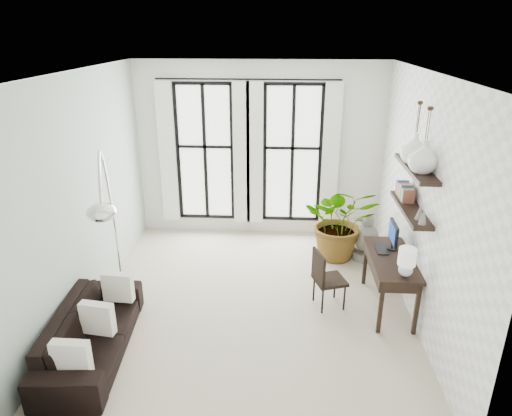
# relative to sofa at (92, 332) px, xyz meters

# --- Properties ---
(floor) EXTENTS (5.00, 5.00, 0.00)m
(floor) POSITION_rel_sofa_xyz_m (1.80, 1.22, -0.30)
(floor) COLOR #C2B49A
(floor) RESTS_ON ground
(ceiling) EXTENTS (5.00, 5.00, 0.00)m
(ceiling) POSITION_rel_sofa_xyz_m (1.80, 1.22, 2.90)
(ceiling) COLOR white
(ceiling) RESTS_ON wall_back
(wall_left) EXTENTS (0.00, 5.00, 5.00)m
(wall_left) POSITION_rel_sofa_xyz_m (-0.45, 1.22, 1.30)
(wall_left) COLOR #A4B7AA
(wall_left) RESTS_ON floor
(wall_right) EXTENTS (0.00, 5.00, 5.00)m
(wall_right) POSITION_rel_sofa_xyz_m (4.05, 1.22, 1.30)
(wall_right) COLOR white
(wall_right) RESTS_ON floor
(wall_back) EXTENTS (4.50, 0.00, 4.50)m
(wall_back) POSITION_rel_sofa_xyz_m (1.80, 3.72, 1.30)
(wall_back) COLOR white
(wall_back) RESTS_ON floor
(windows) EXTENTS (3.26, 0.13, 2.65)m
(windows) POSITION_rel_sofa_xyz_m (1.60, 3.64, 1.26)
(windows) COLOR white
(windows) RESTS_ON wall_back
(wall_shelves) EXTENTS (0.25, 1.30, 0.60)m
(wall_shelves) POSITION_rel_sofa_xyz_m (3.91, 1.27, 1.43)
(wall_shelves) COLOR black
(wall_shelves) RESTS_ON wall_right
(sofa) EXTENTS (0.96, 2.09, 0.59)m
(sofa) POSITION_rel_sofa_xyz_m (0.00, 0.00, 0.00)
(sofa) COLOR black
(sofa) RESTS_ON floor
(throw_pillows) EXTENTS (0.40, 1.52, 0.40)m
(throw_pillows) POSITION_rel_sofa_xyz_m (0.10, 0.00, 0.20)
(throw_pillows) COLOR silver
(throw_pillows) RESTS_ON sofa
(plant) EXTENTS (1.24, 1.09, 1.33)m
(plant) POSITION_rel_sofa_xyz_m (3.22, 2.73, 0.37)
(plant) COLOR #2D7228
(plant) RESTS_ON floor
(desk) EXTENTS (0.56, 1.33, 1.18)m
(desk) POSITION_rel_sofa_xyz_m (3.75, 1.18, 0.44)
(desk) COLOR black
(desk) RESTS_ON floor
(desk_chair) EXTENTS (0.51, 0.51, 0.86)m
(desk_chair) POSITION_rel_sofa_xyz_m (2.86, 1.19, 0.19)
(desk_chair) COLOR black
(desk_chair) RESTS_ON floor
(arc_lamp) EXTENTS (0.74, 1.63, 2.38)m
(arc_lamp) POSITION_rel_sofa_xyz_m (0.10, 0.69, 1.55)
(arc_lamp) COLOR silver
(arc_lamp) RESTS_ON floor
(buddha) EXTENTS (0.45, 0.45, 0.82)m
(buddha) POSITION_rel_sofa_xyz_m (3.67, 2.70, 0.05)
(buddha) COLOR gray
(buddha) RESTS_ON floor
(vase_a) EXTENTS (0.37, 0.37, 0.38)m
(vase_a) POSITION_rel_sofa_xyz_m (3.91, 0.98, 1.97)
(vase_a) COLOR white
(vase_a) RESTS_ON shelf_upper
(vase_b) EXTENTS (0.37, 0.37, 0.38)m
(vase_b) POSITION_rel_sofa_xyz_m (3.91, 1.38, 1.97)
(vase_b) COLOR white
(vase_b) RESTS_ON shelf_upper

